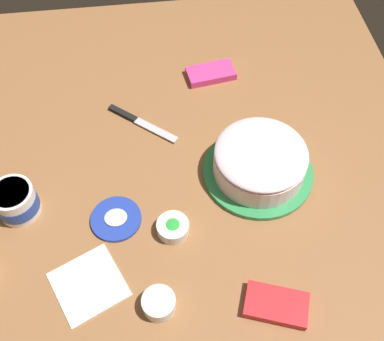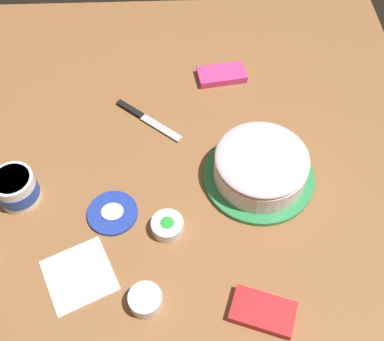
{
  "view_description": "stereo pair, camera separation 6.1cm",
  "coord_description": "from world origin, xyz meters",
  "px_view_note": "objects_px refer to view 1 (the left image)",
  "views": [
    {
      "loc": [
        -0.01,
        0.7,
        1.05
      ],
      "look_at": [
        -0.1,
        0.0,
        0.04
      ],
      "focal_mm": 44.13,
      "sensor_mm": 36.0,
      "label": 1
    },
    {
      "loc": [
        -0.07,
        0.7,
        1.05
      ],
      "look_at": [
        -0.1,
        0.0,
        0.04
      ],
      "focal_mm": 44.13,
      "sensor_mm": 36.0,
      "label": 2
    }
  ],
  "objects_px": {
    "spreading_knife": "(136,120)",
    "candy_box_lower": "(276,305)",
    "frosting_tub": "(16,201)",
    "sprinkle_bowl_pink": "(159,303)",
    "candy_box_upper": "(211,73)",
    "frosted_cake": "(260,162)",
    "sprinkle_bowl_green": "(173,227)",
    "frosting_tub_lid": "(116,219)",
    "paper_napkin": "(89,284)"
  },
  "relations": [
    {
      "from": "spreading_knife",
      "to": "candy_box_lower",
      "type": "height_order",
      "value": "candy_box_lower"
    },
    {
      "from": "spreading_knife",
      "to": "candy_box_lower",
      "type": "relative_size",
      "value": 1.39
    },
    {
      "from": "frosting_tub",
      "to": "spreading_knife",
      "type": "relative_size",
      "value": 0.55
    },
    {
      "from": "sprinkle_bowl_pink",
      "to": "candy_box_upper",
      "type": "xyz_separation_m",
      "value": [
        -0.22,
        -0.71,
        -0.01
      ]
    },
    {
      "from": "frosted_cake",
      "to": "sprinkle_bowl_pink",
      "type": "distance_m",
      "value": 0.44
    },
    {
      "from": "frosting_tub",
      "to": "sprinkle_bowl_green",
      "type": "xyz_separation_m",
      "value": [
        -0.38,
        0.11,
        -0.03
      ]
    },
    {
      "from": "frosting_tub",
      "to": "frosting_tub_lid",
      "type": "height_order",
      "value": "frosting_tub"
    },
    {
      "from": "sprinkle_bowl_green",
      "to": "frosting_tub",
      "type": "bearing_deg",
      "value": -15.86
    },
    {
      "from": "candy_box_lower",
      "to": "frosted_cake",
      "type": "bearing_deg",
      "value": -75.56
    },
    {
      "from": "sprinkle_bowl_pink",
      "to": "paper_napkin",
      "type": "distance_m",
      "value": 0.17
    },
    {
      "from": "sprinkle_bowl_pink",
      "to": "frosting_tub_lid",
      "type": "bearing_deg",
      "value": -69.27
    },
    {
      "from": "frosting_tub_lid",
      "to": "paper_napkin",
      "type": "distance_m",
      "value": 0.18
    },
    {
      "from": "spreading_knife",
      "to": "sprinkle_bowl_pink",
      "type": "relative_size",
      "value": 2.55
    },
    {
      "from": "candy_box_lower",
      "to": "paper_napkin",
      "type": "height_order",
      "value": "candy_box_lower"
    },
    {
      "from": "candy_box_lower",
      "to": "candy_box_upper",
      "type": "xyz_separation_m",
      "value": [
        0.04,
        -0.75,
        -0.0
      ]
    },
    {
      "from": "candy_box_upper",
      "to": "frosting_tub",
      "type": "bearing_deg",
      "value": 28.6
    },
    {
      "from": "frosted_cake",
      "to": "candy_box_upper",
      "type": "height_order",
      "value": "frosted_cake"
    },
    {
      "from": "frosted_cake",
      "to": "candy_box_lower",
      "type": "xyz_separation_m",
      "value": [
        0.03,
        0.36,
        -0.04
      ]
    },
    {
      "from": "frosting_tub",
      "to": "spreading_knife",
      "type": "xyz_separation_m",
      "value": [
        -0.31,
        -0.26,
        -0.04
      ]
    },
    {
      "from": "frosted_cake",
      "to": "sprinkle_bowl_green",
      "type": "xyz_separation_m",
      "value": [
        0.24,
        0.14,
        -0.03
      ]
    },
    {
      "from": "sprinkle_bowl_pink",
      "to": "frosting_tub",
      "type": "bearing_deg",
      "value": -41.71
    },
    {
      "from": "frosting_tub_lid",
      "to": "sprinkle_bowl_pink",
      "type": "relative_size",
      "value": 1.68
    },
    {
      "from": "frosting_tub",
      "to": "candy_box_lower",
      "type": "height_order",
      "value": "frosting_tub"
    },
    {
      "from": "candy_box_lower",
      "to": "paper_napkin",
      "type": "relative_size",
      "value": 0.93
    },
    {
      "from": "sprinkle_bowl_green",
      "to": "candy_box_upper",
      "type": "xyz_separation_m",
      "value": [
        -0.17,
        -0.53,
        -0.01
      ]
    },
    {
      "from": "frosting_tub",
      "to": "candy_box_lower",
      "type": "distance_m",
      "value": 0.67
    },
    {
      "from": "sprinkle_bowl_pink",
      "to": "sprinkle_bowl_green",
      "type": "relative_size",
      "value": 0.95
    },
    {
      "from": "frosting_tub_lid",
      "to": "candy_box_upper",
      "type": "distance_m",
      "value": 0.57
    },
    {
      "from": "frosting_tub",
      "to": "frosting_tub_lid",
      "type": "relative_size",
      "value": 0.84
    },
    {
      "from": "sprinkle_bowl_pink",
      "to": "candy_box_lower",
      "type": "height_order",
      "value": "sprinkle_bowl_pink"
    },
    {
      "from": "frosting_tub_lid",
      "to": "sprinkle_bowl_green",
      "type": "relative_size",
      "value": 1.6
    },
    {
      "from": "sprinkle_bowl_green",
      "to": "frosting_tub_lid",
      "type": "bearing_deg",
      "value": -19.25
    },
    {
      "from": "candy_box_upper",
      "to": "frosted_cake",
      "type": "bearing_deg",
      "value": 91.92
    },
    {
      "from": "frosting_tub_lid",
      "to": "candy_box_upper",
      "type": "xyz_separation_m",
      "value": [
        -0.31,
        -0.48,
        0.01
      ]
    },
    {
      "from": "candy_box_upper",
      "to": "paper_napkin",
      "type": "relative_size",
      "value": 0.98
    },
    {
      "from": "frosting_tub",
      "to": "sprinkle_bowl_pink",
      "type": "xyz_separation_m",
      "value": [
        -0.33,
        0.29,
        -0.02
      ]
    },
    {
      "from": "frosting_tub_lid",
      "to": "sprinkle_bowl_pink",
      "type": "bearing_deg",
      "value": 110.73
    },
    {
      "from": "sprinkle_bowl_pink",
      "to": "paper_napkin",
      "type": "height_order",
      "value": "sprinkle_bowl_pink"
    },
    {
      "from": "frosted_cake",
      "to": "paper_napkin",
      "type": "distance_m",
      "value": 0.52
    },
    {
      "from": "sprinkle_bowl_pink",
      "to": "sprinkle_bowl_green",
      "type": "height_order",
      "value": "sprinkle_bowl_pink"
    },
    {
      "from": "spreading_knife",
      "to": "candy_box_upper",
      "type": "distance_m",
      "value": 0.29
    },
    {
      "from": "frosting_tub",
      "to": "sprinkle_bowl_green",
      "type": "height_order",
      "value": "frosting_tub"
    },
    {
      "from": "sprinkle_bowl_green",
      "to": "candy_box_upper",
      "type": "distance_m",
      "value": 0.55
    },
    {
      "from": "frosting_tub",
      "to": "paper_napkin",
      "type": "distance_m",
      "value": 0.28
    },
    {
      "from": "frosting_tub",
      "to": "candy_box_upper",
      "type": "distance_m",
      "value": 0.69
    },
    {
      "from": "spreading_knife",
      "to": "sprinkle_bowl_green",
      "type": "xyz_separation_m",
      "value": [
        -0.07,
        0.37,
        0.01
      ]
    },
    {
      "from": "candy_box_upper",
      "to": "paper_napkin",
      "type": "distance_m",
      "value": 0.75
    },
    {
      "from": "candy_box_lower",
      "to": "paper_napkin",
      "type": "distance_m",
      "value": 0.43
    },
    {
      "from": "spreading_knife",
      "to": "paper_napkin",
      "type": "xyz_separation_m",
      "value": [
        0.14,
        0.48,
        -0.0
      ]
    },
    {
      "from": "frosting_tub_lid",
      "to": "spreading_knife",
      "type": "distance_m",
      "value": 0.33
    }
  ]
}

